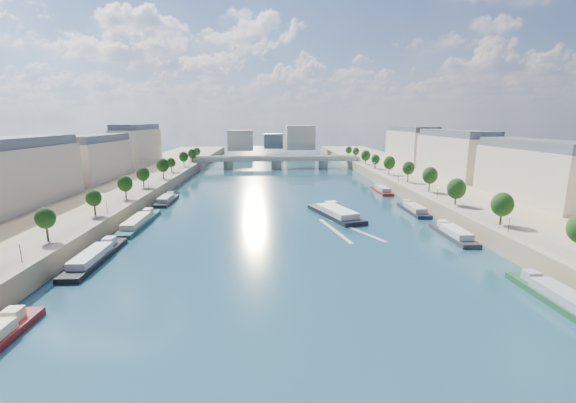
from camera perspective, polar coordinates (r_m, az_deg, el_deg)
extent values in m
plane|color=#0B2C34|center=(145.34, -0.75, -0.66)|extent=(700.00, 700.00, 0.00)
cube|color=#9E8460|center=(159.24, -27.61, 0.00)|extent=(44.00, 520.00, 5.00)
cube|color=#9E8460|center=(164.18, 25.24, 0.55)|extent=(44.00, 520.00, 5.00)
cube|color=gray|center=(153.12, -22.60, 0.99)|extent=(14.00, 520.00, 0.10)
cube|color=gray|center=(157.20, 20.49, 1.42)|extent=(14.00, 520.00, 0.10)
cylinder|color=#382B1E|center=(100.36, -32.51, -4.28)|extent=(0.50, 0.50, 3.82)
ellipsoid|color=#113311|center=(99.53, -32.74, -2.29)|extent=(4.80, 4.80, 5.52)
cylinder|color=#382B1E|center=(121.11, -27.04, -1.20)|extent=(0.50, 0.50, 3.82)
ellipsoid|color=#113311|center=(120.42, -27.20, 0.47)|extent=(4.80, 4.80, 5.52)
cylinder|color=#382B1E|center=(142.88, -23.21, 0.97)|extent=(0.50, 0.50, 3.82)
ellipsoid|color=#113311|center=(142.30, -23.33, 2.39)|extent=(4.80, 4.80, 5.52)
cylinder|color=#382B1E|center=(165.27, -20.40, 2.56)|extent=(0.50, 0.50, 3.82)
ellipsoid|color=#113311|center=(164.77, -20.49, 3.80)|extent=(4.80, 4.80, 5.52)
cylinder|color=#382B1E|center=(188.05, -18.27, 3.77)|extent=(0.50, 0.50, 3.82)
ellipsoid|color=#113311|center=(187.61, -18.34, 4.85)|extent=(4.80, 4.80, 5.52)
cylinder|color=#382B1E|center=(211.11, -16.59, 4.71)|extent=(0.50, 0.50, 3.82)
ellipsoid|color=#113311|center=(210.72, -16.65, 5.68)|extent=(4.80, 4.80, 5.52)
cylinder|color=#382B1E|center=(234.36, -15.24, 5.46)|extent=(0.50, 0.50, 3.82)
ellipsoid|color=#113311|center=(234.00, -15.29, 6.33)|extent=(4.80, 4.80, 5.52)
cylinder|color=#382B1E|center=(257.74, -14.14, 6.07)|extent=(0.50, 0.50, 3.82)
ellipsoid|color=#113311|center=(257.42, -14.18, 6.86)|extent=(4.80, 4.80, 5.52)
cylinder|color=#382B1E|center=(281.23, -13.21, 6.58)|extent=(0.50, 0.50, 3.82)
ellipsoid|color=#113311|center=(280.93, -13.25, 7.31)|extent=(4.80, 4.80, 5.52)
cylinder|color=#382B1E|center=(112.67, 29.62, -2.36)|extent=(0.50, 0.50, 3.82)
ellipsoid|color=#113311|center=(111.94, 29.81, -0.58)|extent=(4.80, 4.80, 5.52)
cylinder|color=#382B1E|center=(132.95, 24.15, 0.14)|extent=(0.50, 0.50, 3.82)
ellipsoid|color=#113311|center=(132.32, 24.28, 1.66)|extent=(4.80, 4.80, 5.52)
cylinder|color=#382B1E|center=(154.29, 20.15, 1.96)|extent=(0.50, 0.50, 3.82)
ellipsoid|color=#113311|center=(153.75, 20.25, 3.28)|extent=(4.80, 4.80, 5.52)
cylinder|color=#382B1E|center=(176.32, 17.14, 3.33)|extent=(0.50, 0.50, 3.82)
ellipsoid|color=#113311|center=(175.85, 17.21, 4.49)|extent=(4.80, 4.80, 5.52)
cylinder|color=#382B1E|center=(198.81, 14.79, 4.39)|extent=(0.50, 0.50, 3.82)
ellipsoid|color=#113311|center=(198.39, 14.85, 5.42)|extent=(4.80, 4.80, 5.52)
cylinder|color=#382B1E|center=(221.61, 12.92, 5.22)|extent=(0.50, 0.50, 3.82)
ellipsoid|color=#113311|center=(221.24, 12.96, 6.15)|extent=(4.80, 4.80, 5.52)
cylinder|color=#382B1E|center=(244.64, 11.40, 5.90)|extent=(0.50, 0.50, 3.82)
ellipsoid|color=#113311|center=(244.30, 11.43, 6.74)|extent=(4.80, 4.80, 5.52)
cylinder|color=#382B1E|center=(267.84, 10.13, 6.45)|extent=(0.50, 0.50, 3.82)
ellipsoid|color=#113311|center=(267.54, 10.16, 7.22)|extent=(4.80, 4.80, 5.52)
cylinder|color=#382B1E|center=(291.18, 9.07, 6.92)|extent=(0.50, 0.50, 3.82)
ellipsoid|color=#113311|center=(290.89, 9.09, 7.62)|extent=(4.80, 4.80, 5.52)
cylinder|color=black|center=(89.23, -34.84, -6.35)|extent=(0.14, 0.14, 4.00)
sphere|color=#FFE5B2|center=(88.67, -35.00, -5.06)|extent=(0.36, 0.36, 0.36)
cylinder|color=black|center=(123.69, -25.25, -0.74)|extent=(0.14, 0.14, 4.00)
sphere|color=#FFE5B2|center=(123.29, -25.33, 0.21)|extent=(0.36, 0.36, 0.36)
cylinder|color=black|center=(160.74, -19.97, 2.38)|extent=(0.14, 0.14, 4.00)
sphere|color=#FFE5B2|center=(160.43, -20.02, 3.12)|extent=(0.36, 0.36, 0.36)
cylinder|color=black|center=(198.94, -16.68, 4.31)|extent=(0.14, 0.14, 4.00)
sphere|color=#FFE5B2|center=(198.69, -16.72, 4.91)|extent=(0.36, 0.36, 0.36)
cylinder|color=black|center=(237.73, -14.45, 5.61)|extent=(0.14, 0.14, 4.00)
sphere|color=#FFE5B2|center=(237.52, -14.48, 6.11)|extent=(0.36, 0.36, 0.36)
cylinder|color=black|center=(107.25, 29.91, -3.01)|extent=(0.14, 0.14, 4.00)
sphere|color=#FFE5B2|center=(106.79, 30.03, -1.92)|extent=(0.36, 0.36, 0.36)
cylinder|color=black|center=(141.57, 21.26, 1.07)|extent=(0.14, 0.14, 4.00)
sphere|color=#FFE5B2|center=(141.21, 21.32, 1.91)|extent=(0.36, 0.36, 0.36)
cylinder|color=black|center=(178.27, 16.06, 3.51)|extent=(0.14, 0.14, 4.00)
sphere|color=#FFE5B2|center=(177.99, 16.10, 4.18)|extent=(0.36, 0.36, 0.36)
cylinder|color=black|center=(216.14, 12.64, 5.10)|extent=(0.14, 0.14, 4.00)
sphere|color=#FFE5B2|center=(215.91, 12.67, 5.65)|extent=(0.36, 0.36, 0.36)
cylinder|color=black|center=(254.67, 10.24, 6.19)|extent=(0.14, 0.14, 4.00)
sphere|color=#FFE5B2|center=(254.47, 10.26, 6.66)|extent=(0.36, 0.36, 0.36)
cube|color=#BFAB93|center=(148.83, -35.32, 3.30)|extent=(16.00, 52.00, 20.00)
cube|color=#474C54|center=(147.98, -35.86, 7.74)|extent=(14.72, 50.44, 3.20)
cube|color=#BFAB93|center=(199.96, -26.56, 5.90)|extent=(16.00, 52.00, 20.00)
cube|color=#474C54|center=(199.32, -26.87, 9.21)|extent=(14.72, 50.44, 3.20)
cube|color=#BFAB93|center=(254.06, -21.41, 7.36)|extent=(16.00, 52.00, 20.00)
cube|color=#474C54|center=(253.56, -21.61, 9.97)|extent=(14.72, 50.44, 3.20)
cube|color=#BFAB93|center=(155.03, 32.83, 3.85)|extent=(16.00, 52.00, 20.00)
cube|color=#474C54|center=(154.21, 33.32, 8.11)|extent=(14.72, 50.44, 3.20)
cube|color=#BFAB93|center=(204.62, 23.42, 6.29)|extent=(16.00, 52.00, 20.00)
cube|color=#474C54|center=(204.00, 23.69, 9.53)|extent=(14.72, 50.44, 3.20)
cube|color=#BFAB93|center=(257.74, 17.73, 7.67)|extent=(16.00, 52.00, 20.00)
cube|color=#474C54|center=(257.25, 17.90, 10.25)|extent=(14.72, 50.44, 3.20)
cube|color=#BFAB93|center=(353.02, -7.06, 8.99)|extent=(22.00, 18.00, 18.00)
cube|color=#BFAB93|center=(363.36, 1.84, 9.47)|extent=(26.00, 20.00, 22.00)
cube|color=#474C54|center=(377.29, -2.19, 8.95)|extent=(18.00, 16.00, 14.00)
cube|color=#C1B79E|center=(259.81, -1.78, 6.31)|extent=(112.00, 11.00, 2.20)
cube|color=#C1B79E|center=(254.69, -1.76, 6.53)|extent=(112.00, 0.80, 0.90)
cube|color=#C1B79E|center=(264.64, -1.81, 6.74)|extent=(112.00, 0.80, 0.90)
cylinder|color=#C1B79E|center=(261.48, -8.84, 5.39)|extent=(6.40, 6.40, 5.00)
cylinder|color=#C1B79E|center=(260.20, -1.78, 5.50)|extent=(6.40, 6.40, 5.00)
cylinder|color=#C1B79E|center=(262.83, 5.25, 5.52)|extent=(6.40, 6.40, 5.00)
cube|color=#C1B79E|center=(264.25, -13.17, 5.29)|extent=(6.00, 12.00, 5.00)
cube|color=#C1B79E|center=(266.43, 9.53, 5.49)|extent=(6.00, 12.00, 5.00)
cube|color=black|center=(130.93, 7.02, -1.98)|extent=(16.35, 29.39, 2.02)
cube|color=silver|center=(128.32, 7.22, -1.39)|extent=(11.94, 19.53, 1.82)
cube|color=silver|center=(138.64, 6.44, -0.37)|extent=(4.88, 4.47, 1.80)
cube|color=silver|center=(114.32, 6.90, -4.24)|extent=(6.06, 25.76, 0.04)
cube|color=silver|center=(115.58, 10.03, -4.16)|extent=(12.01, 24.10, 0.04)
cube|color=beige|center=(75.80, -35.59, -13.42)|extent=(2.50, 2.47, 1.80)
cube|color=black|center=(100.19, -26.58, -7.64)|extent=(5.00, 27.00, 1.80)
cube|color=silver|center=(97.80, -27.17, -7.11)|extent=(4.10, 14.85, 1.60)
cube|color=silver|center=(106.73, -24.97, -5.32)|extent=(2.50, 3.24, 1.80)
cube|color=#1C483E|center=(127.86, -21.15, -3.10)|extent=(5.00, 30.82, 1.80)
cube|color=beige|center=(125.19, -21.55, -2.64)|extent=(4.10, 16.95, 1.60)
cube|color=beige|center=(136.00, -20.02, -1.37)|extent=(2.50, 3.70, 1.80)
cube|color=black|center=(158.84, -17.51, -0.02)|extent=(5.00, 20.98, 1.80)
cube|color=gray|center=(156.92, -17.70, 0.46)|extent=(4.10, 11.54, 1.60)
cube|color=gray|center=(164.48, -17.02, 1.05)|extent=(2.50, 2.52, 1.80)
cube|color=#1C482A|center=(85.74, 34.68, -11.79)|extent=(5.00, 21.19, 1.80)
cube|color=#97969F|center=(83.92, 35.53, -11.13)|extent=(4.10, 11.65, 1.60)
cube|color=#97969F|center=(89.78, 32.36, -9.25)|extent=(2.50, 2.54, 1.80)
cube|color=#2B2B2D|center=(116.42, 23.21, -4.70)|extent=(5.00, 21.29, 1.80)
cube|color=silver|center=(114.51, 23.65, -4.13)|extent=(4.10, 11.71, 1.60)
cube|color=silver|center=(121.49, 21.98, -3.05)|extent=(2.50, 2.56, 1.80)
cube|color=#161C31|center=(142.54, 18.06, -1.38)|extent=(5.00, 20.97, 1.80)
cube|color=#C3B092|center=(140.65, 18.35, -0.87)|extent=(4.10, 11.53, 1.60)
cube|color=#C3B092|center=(147.90, 17.25, -0.15)|extent=(2.50, 2.52, 1.80)
cube|color=maroon|center=(178.25, 13.69, 1.46)|extent=(5.00, 20.64, 1.80)
cube|color=#A0A6AC|center=(176.40, 13.87, 1.90)|extent=(4.10, 11.35, 1.60)
cube|color=#A0A6AC|center=(183.80, 13.17, 2.36)|extent=(2.50, 2.48, 1.80)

